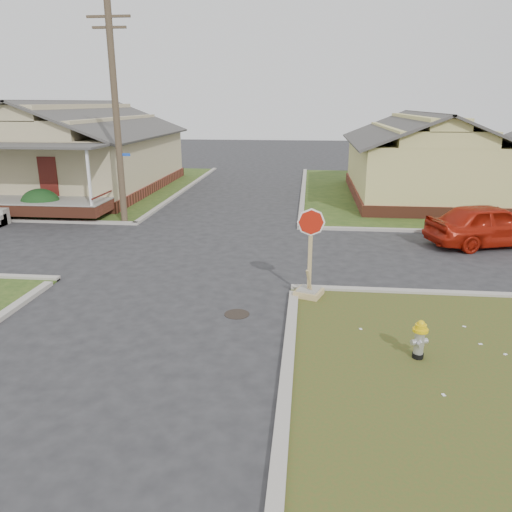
# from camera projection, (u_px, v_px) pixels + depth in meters

# --- Properties ---
(ground) EXTENTS (120.00, 120.00, 0.00)m
(ground) POSITION_uv_depth(u_px,v_px,m) (158.00, 303.00, 13.35)
(ground) COLOR #262528
(ground) RESTS_ON ground
(verge_far_left) EXTENTS (19.00, 19.00, 0.05)m
(verge_far_left) POSITION_uv_depth(u_px,v_px,m) (42.00, 186.00, 31.75)
(verge_far_left) COLOR #2A4418
(verge_far_left) RESTS_ON ground
(curbs) EXTENTS (80.00, 40.00, 0.12)m
(curbs) POSITION_uv_depth(u_px,v_px,m) (198.00, 250.00, 18.10)
(curbs) COLOR #A7A197
(curbs) RESTS_ON ground
(manhole) EXTENTS (0.64, 0.64, 0.01)m
(manhole) POSITION_uv_depth(u_px,v_px,m) (237.00, 314.00, 12.65)
(manhole) COLOR black
(manhole) RESTS_ON ground
(corner_house) EXTENTS (10.10, 15.50, 5.30)m
(corner_house) POSITION_uv_depth(u_px,v_px,m) (74.00, 153.00, 29.53)
(corner_house) COLOR brown
(corner_house) RESTS_ON ground
(side_house_yellow) EXTENTS (7.60, 11.60, 4.70)m
(side_house_yellow) POSITION_uv_depth(u_px,v_px,m) (421.00, 158.00, 27.37)
(side_house_yellow) COLOR brown
(side_house_yellow) RESTS_ON ground
(utility_pole) EXTENTS (1.80, 0.28, 9.00)m
(utility_pole) POSITION_uv_depth(u_px,v_px,m) (116.00, 114.00, 20.85)
(utility_pole) COLOR #433727
(utility_pole) RESTS_ON ground
(fire_hydrant) EXTENTS (0.32, 0.32, 0.85)m
(fire_hydrant) POSITION_uv_depth(u_px,v_px,m) (420.00, 337.00, 10.27)
(fire_hydrant) COLOR black
(fire_hydrant) RESTS_ON ground
(stop_sign) EXTENTS (0.70, 0.68, 2.46)m
(stop_sign) POSITION_uv_depth(u_px,v_px,m) (309.00, 278.00, 13.58)
(stop_sign) COLOR tan
(stop_sign) RESTS_ON ground
(red_sedan) EXTENTS (5.03, 3.16, 1.60)m
(red_sedan) POSITION_uv_depth(u_px,v_px,m) (490.00, 225.00, 18.48)
(red_sedan) COLOR #A81C0C
(red_sedan) RESTS_ON ground
(hedge_right) EXTENTS (1.62, 1.33, 1.24)m
(hedge_right) POSITION_uv_depth(u_px,v_px,m) (41.00, 204.00, 22.92)
(hedge_right) COLOR #143816
(hedge_right) RESTS_ON verge_far_left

